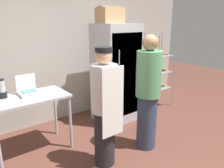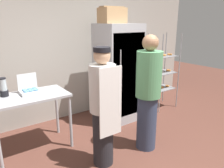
{
  "view_description": "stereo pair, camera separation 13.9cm",
  "coord_description": "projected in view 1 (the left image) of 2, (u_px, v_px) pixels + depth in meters",
  "views": [
    {
      "loc": [
        -1.94,
        -1.65,
        1.91
      ],
      "look_at": [
        -0.0,
        0.8,
        1.01
      ],
      "focal_mm": 35.0,
      "sensor_mm": 36.0,
      "label": 1
    },
    {
      "loc": [
        -1.82,
        -1.74,
        1.91
      ],
      "look_at": [
        -0.0,
        0.8,
        1.01
      ],
      "focal_mm": 35.0,
      "sensor_mm": 36.0,
      "label": 2
    }
  ],
  "objects": [
    {
      "name": "back_wall",
      "position": [
        65.0,
        41.0,
        4.23
      ],
      "size": [
        6.4,
        0.12,
        3.06
      ],
      "primitive_type": "cube",
      "color": "#ADA89E",
      "rests_on": "ground_plane"
    },
    {
      "name": "refrigerator",
      "position": [
        116.0,
        74.0,
        4.2
      ],
      "size": [
        0.77,
        0.69,
        1.87
      ],
      "color": "#ADAFB5",
      "rests_on": "ground_plane"
    },
    {
      "name": "baking_rack",
      "position": [
        159.0,
        71.0,
        4.89
      ],
      "size": [
        0.6,
        0.44,
        1.66
      ],
      "color": "#93969B",
      "rests_on": "ground_plane"
    },
    {
      "name": "prep_counter",
      "position": [
        29.0,
        104.0,
        3.13
      ],
      "size": [
        1.08,
        0.63,
        0.88
      ],
      "color": "#ADAFB5",
      "rests_on": "ground_plane"
    },
    {
      "name": "donut_box",
      "position": [
        29.0,
        92.0,
        3.17
      ],
      "size": [
        0.28,
        0.24,
        0.28
      ],
      "color": "white",
      "rests_on": "prep_counter"
    },
    {
      "name": "blender_pitcher",
      "position": [
        2.0,
        90.0,
        3.02
      ],
      "size": [
        0.12,
        0.12,
        0.27
      ],
      "color": "black",
      "rests_on": "prep_counter"
    },
    {
      "name": "cardboard_storage_box",
      "position": [
        110.0,
        15.0,
        3.82
      ],
      "size": [
        0.45,
        0.32,
        0.28
      ],
      "color": "tan",
      "rests_on": "refrigerator"
    },
    {
      "name": "person_baker",
      "position": [
        105.0,
        107.0,
        2.83
      ],
      "size": [
        0.34,
        0.36,
        1.61
      ],
      "color": "#232328",
      "rests_on": "ground_plane"
    },
    {
      "name": "person_customer",
      "position": [
        148.0,
        93.0,
        3.23
      ],
      "size": [
        0.37,
        0.37,
        1.74
      ],
      "color": "#333D56",
      "rests_on": "ground_plane"
    }
  ]
}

